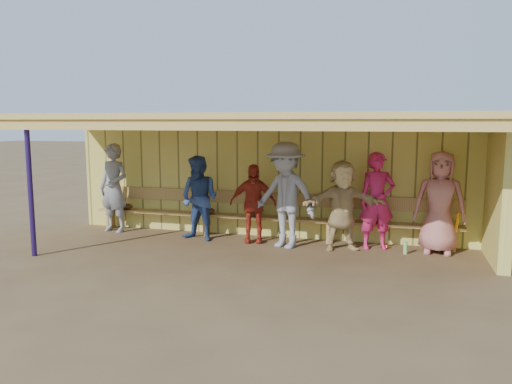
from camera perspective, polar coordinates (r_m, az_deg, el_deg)
ground at (r=9.28m, az=-0.60°, el=-6.73°), size 90.00×90.00×0.00m
player_a at (r=11.14m, az=-15.95°, el=0.45°), size 0.76×0.57×1.91m
player_c at (r=10.01m, az=-6.48°, el=-0.72°), size 0.94×0.80×1.70m
player_d at (r=9.78m, az=-0.36°, el=-1.32°), size 0.97×0.57×1.55m
player_e at (r=9.37m, az=3.38°, el=-0.37°), size 1.47×1.14×2.00m
player_f at (r=9.34m, az=9.84°, el=-1.50°), size 1.62×1.03×1.67m
player_g at (r=9.52m, az=13.66°, el=-1.00°), size 0.76×0.62×1.81m
player_h at (r=9.54m, az=20.27°, el=-1.13°), size 0.95×0.66×1.85m
dugout_structure at (r=9.56m, az=2.81°, el=4.01°), size 8.80×3.20×2.50m
bench at (r=10.21m, az=1.19°, el=-2.33°), size 7.60×0.34×0.93m
dugout_equipment at (r=10.29m, az=-2.64°, el=-2.47°), size 6.99×0.62×0.80m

